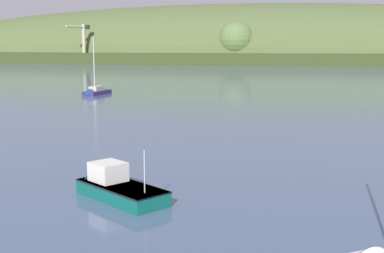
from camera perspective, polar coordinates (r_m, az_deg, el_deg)
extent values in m
cube|color=#35401E|center=(227.03, 7.38, 7.35)|extent=(480.17, 61.97, 4.45)
ellipsoid|color=#4C5B33|center=(248.55, 6.17, 6.99)|extent=(384.33, 78.12, 52.83)
sphere|color=#56703D|center=(217.78, 4.80, 9.29)|extent=(14.91, 14.91, 14.91)
cube|color=#4C4C51|center=(228.04, -11.54, 6.95)|extent=(4.02, 4.02, 2.00)
cylinder|color=#BCB293|center=(227.94, -11.60, 8.99)|extent=(1.42, 1.42, 14.24)
cylinder|color=#BCB293|center=(224.89, -12.43, 10.49)|extent=(4.47, 10.51, 0.78)
cube|color=#333338|center=(229.48, -11.31, 10.49)|extent=(2.47, 2.32, 1.71)
cube|color=navy|center=(86.85, -10.21, 3.46)|extent=(3.01, 5.94, 1.15)
cone|color=navy|center=(84.45, -11.21, 3.28)|extent=(2.23, 1.73, 2.03)
cube|color=maroon|center=(86.83, -10.21, 3.66)|extent=(3.03, 5.95, 0.12)
cube|color=#BCB299|center=(86.65, -10.27, 4.07)|extent=(1.83, 2.75, 0.71)
cylinder|color=silver|center=(85.94, -10.54, 6.64)|extent=(0.15, 0.15, 8.54)
cylinder|color=silver|center=(87.40, -9.97, 4.45)|extent=(0.60, 2.96, 0.12)
cube|color=#0F564C|center=(28.05, -7.59, -7.31)|extent=(5.73, 4.93, 1.04)
cone|color=#0F564C|center=(30.25, -10.63, -6.19)|extent=(1.82, 2.08, 1.94)
cube|color=black|center=(27.92, -7.61, -6.37)|extent=(5.75, 4.96, 0.08)
cube|color=silver|center=(28.76, -9.05, -4.83)|extent=(2.29, 2.25, 1.01)
cube|color=#192833|center=(29.37, -9.92, -4.26)|extent=(0.84, 1.15, 0.57)
cylinder|color=#B2B2B7|center=(26.12, -5.16, -4.88)|extent=(0.06, 0.06, 2.14)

